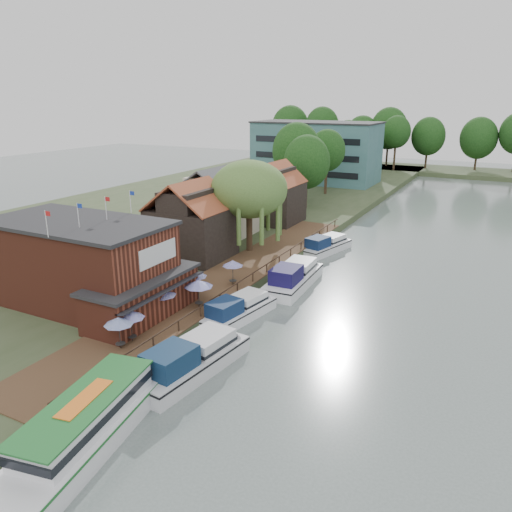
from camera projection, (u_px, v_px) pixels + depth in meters
The scene contains 28 objects.
ground at pixel (253, 348), 37.35m from camera, with size 260.00×260.00×0.00m, color #56635F.
land_bank at pixel (190, 211), 79.98m from camera, with size 50.00×140.00×1.00m, color #384728.
quay_deck at pixel (229, 277), 49.00m from camera, with size 6.00×50.00×0.10m, color #47301E.
quay_rail at pixel (255, 276), 48.10m from camera, with size 0.20×49.00×1.00m, color black, non-canonical shape.
pub at pixel (98, 266), 41.25m from camera, with size 20.00×11.00×7.30m, color maroon, non-canonical shape.
hotel_block at pixel (316, 152), 104.03m from camera, with size 25.40×12.40×12.30m, color #38666B, non-canonical shape.
cottage_a at pixel (191, 220), 54.19m from camera, with size 8.60×7.60×8.50m, color black, non-canonical shape.
cottage_b at pixel (216, 201), 63.96m from camera, with size 9.60×8.60×8.50m, color beige, non-canonical shape.
cottage_c at pixel (274, 192), 69.81m from camera, with size 7.60×7.60×8.50m, color black, non-canonical shape.
willow at pixel (249, 207), 56.15m from camera, with size 8.60×8.60×10.43m, color #476B2D, non-canonical shape.
umbrella_0 at pixel (120, 333), 34.73m from camera, with size 2.07×2.07×2.38m, color navy, non-canonical shape.
umbrella_1 at pixel (131, 326), 35.78m from camera, with size 2.05×2.05×2.38m, color navy, non-canonical shape.
umbrella_2 at pixel (162, 303), 39.84m from camera, with size 2.35×2.35×2.38m, color navy, non-canonical shape.
umbrella_3 at pixel (199, 294), 41.69m from camera, with size 2.46×2.46×2.38m, color #1C1C9C, non-canonical shape.
umbrella_4 at pixel (194, 283), 43.98m from camera, with size 2.26×2.26×2.38m, color navy, non-canonical shape.
umbrella_5 at pixel (233, 272), 46.76m from camera, with size 1.95×1.95×2.38m, color #201A91, non-canonical shape.
cruiser_0 at pixel (192, 355), 33.69m from camera, with size 3.48×10.74×2.64m, color silver, non-canonical shape.
cruiser_1 at pixel (238, 307), 41.97m from camera, with size 2.97×9.21×2.21m, color white, non-canonical shape.
cruiser_2 at pixel (294, 274), 49.16m from camera, with size 3.48×10.75×2.64m, color white, non-canonical shape.
cruiser_3 at pixel (326, 243), 60.33m from camera, with size 2.97×9.20×2.20m, color white, non-canonical shape.
tour_boat at pixel (80, 427), 26.18m from camera, with size 3.66×12.94×2.82m, color silver, non-canonical shape.
swan at pixel (140, 401), 30.48m from camera, with size 0.44×0.44×0.44m, color white.
bank_tree_0 at pixel (306, 172), 78.49m from camera, with size 7.33×7.33×11.52m, color #143811, non-canonical shape.
bank_tree_1 at pixel (296, 162), 83.35m from camera, with size 8.09×8.09×13.14m, color #143811, non-canonical shape.
bank_tree_2 at pixel (327, 162), 90.21m from camera, with size 6.55×6.55×11.63m, color #143811, non-canonical shape.
bank_tree_3 at pixel (347, 149), 108.87m from camera, with size 7.55×7.55×12.37m, color #143811, non-canonical shape.
bank_tree_4 at pixel (366, 147), 116.66m from camera, with size 6.26×6.26×11.81m, color #143811, non-canonical shape.
bank_tree_5 at pixel (396, 143), 120.13m from camera, with size 6.68×6.68×12.93m, color #143811, non-canonical shape.
Camera 1 is at (15.64, -29.62, 17.94)m, focal length 35.00 mm.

